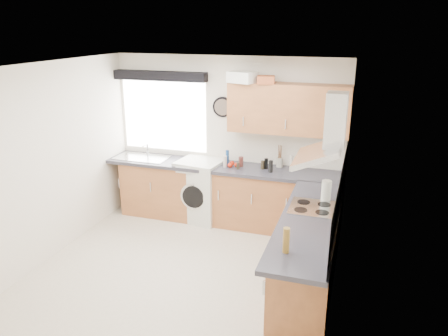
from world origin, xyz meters
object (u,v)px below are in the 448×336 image
(oven, at_px, (310,246))
(upper_cabinets, at_px, (288,109))
(extractor_hood, at_px, (327,136))
(washing_machine, at_px, (201,190))

(oven, distance_m, upper_cabinets, 1.99)
(extractor_hood, relative_size, washing_machine, 0.82)
(extractor_hood, bearing_deg, washing_machine, 147.86)
(upper_cabinets, bearing_deg, extractor_hood, -63.87)
(upper_cabinets, xyz_separation_m, washing_machine, (-1.29, -0.10, -1.32))
(washing_machine, bearing_deg, oven, -25.78)
(extractor_hood, bearing_deg, oven, 180.00)
(extractor_hood, xyz_separation_m, upper_cabinets, (-0.65, 1.33, 0.03))
(oven, bearing_deg, upper_cabinets, 112.54)
(upper_cabinets, height_order, washing_machine, upper_cabinets)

